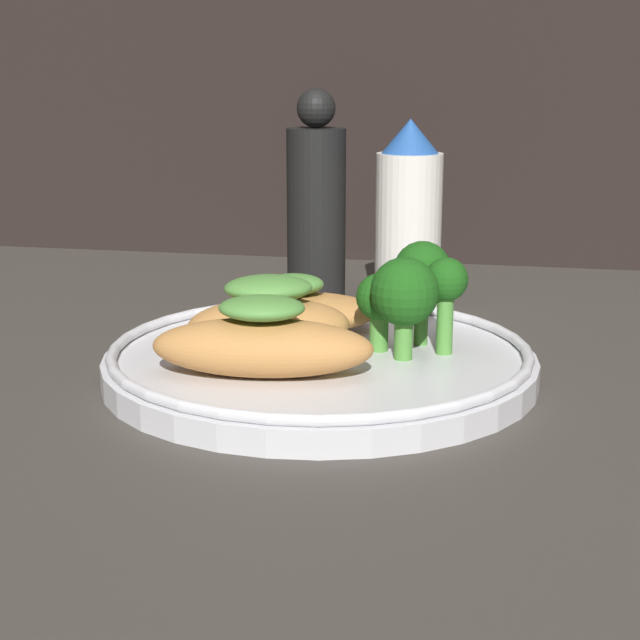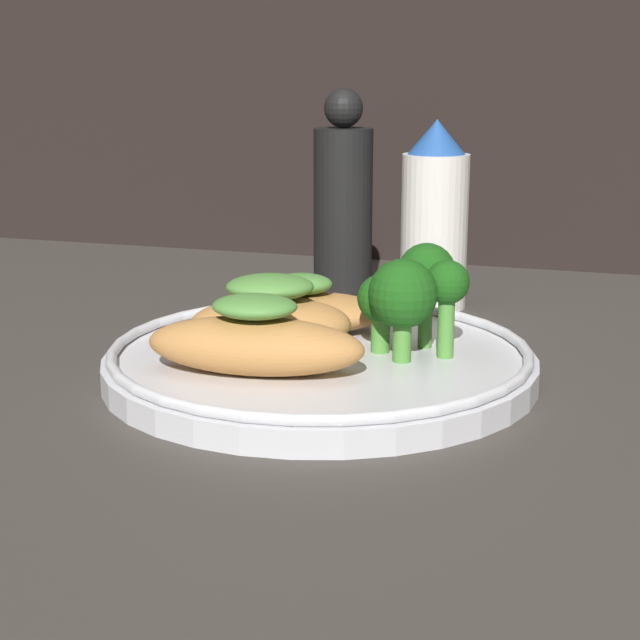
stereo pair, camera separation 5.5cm
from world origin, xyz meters
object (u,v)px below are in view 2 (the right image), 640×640
Objects in this scene: sauce_bottle at (434,219)px; pepper_grinder at (343,207)px; plate at (320,361)px; broccoli_bunch at (411,290)px.

pepper_grinder is (-6.94, 0.00, 0.59)cm from sauce_bottle.
plate is 6.62cm from broccoli_bunch.
sauce_bottle is at bearing -0.00° from pepper_grinder.
plate is 1.80× the size of sauce_bottle.
broccoli_bunch is at bearing 13.70° from plate.
pepper_grinder is at bearing 180.00° from sauce_bottle.
broccoli_bunch reaches higher than plate.
plate is at bearing -98.33° from sauce_bottle.
broccoli_bunch is 0.51× the size of sauce_bottle.
plate is at bearing -166.30° from broccoli_bunch.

